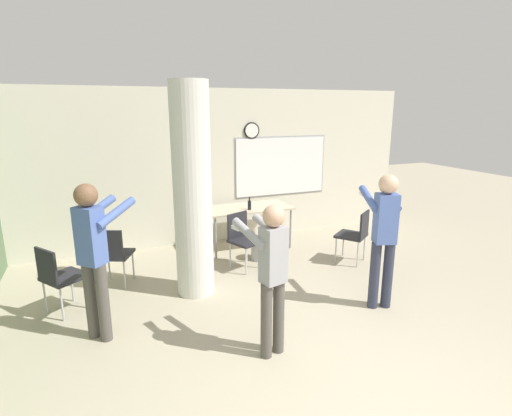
{
  "coord_description": "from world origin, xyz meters",
  "views": [
    {
      "loc": [
        -2.0,
        -2.0,
        2.47
      ],
      "look_at": [
        -0.14,
        2.57,
        1.22
      ],
      "focal_mm": 28.0,
      "sensor_mm": 36.0,
      "label": 1
    }
  ],
  "objects": [
    {
      "name": "waste_bin",
      "position": [
        0.42,
        3.78,
        0.16
      ],
      "size": [
        0.3,
        0.3,
        0.33
      ],
      "color": "#B2B2B7",
      "rests_on": "ground_plane"
    },
    {
      "name": "bottle_on_table",
      "position": [
        0.41,
        4.23,
        0.84
      ],
      "size": [
        0.06,
        0.06,
        0.22
      ],
      "color": "black",
      "rests_on": "folding_table"
    },
    {
      "name": "person_playing_side",
      "position": [
        1.2,
        1.72,
        1.0
      ],
      "size": [
        0.51,
        0.71,
        1.7
      ],
      "color": "#2D3347",
      "rests_on": "ground_plane"
    },
    {
      "name": "chair_by_left_wall",
      "position": [
        -2.53,
        3.03,
        0.51
      ],
      "size": [
        0.61,
        0.61,
        0.87
      ],
      "color": "#232328",
      "rests_on": "ground_plane"
    },
    {
      "name": "person_playing_front",
      "position": [
        -0.49,
        1.32,
        0.93
      ],
      "size": [
        0.45,
        0.62,
        1.58
      ],
      "color": "#514C47",
      "rests_on": "ground_plane"
    },
    {
      "name": "support_pillar",
      "position": [
        -0.86,
        3.0,
        1.4
      ],
      "size": [
        0.5,
        0.5,
        2.8
      ],
      "color": "silver",
      "rests_on": "ground_plane"
    },
    {
      "name": "person_watching_back",
      "position": [
        -2.1,
        2.29,
        1.02
      ],
      "size": [
        0.66,
        0.66,
        1.73
      ],
      "color": "#514C47",
      "rests_on": "ground_plane"
    },
    {
      "name": "wall_back",
      "position": [
        0.03,
        5.06,
        1.4
      ],
      "size": [
        8.0,
        0.15,
        2.8
      ],
      "color": "beige",
      "rests_on": "ground_plane"
    },
    {
      "name": "chair_near_pillar",
      "position": [
        -1.88,
        3.59,
        0.51
      ],
      "size": [
        0.58,
        0.58,
        0.87
      ],
      "color": "#232328",
      "rests_on": "ground_plane"
    },
    {
      "name": "chair_table_front",
      "position": [
        0.04,
        3.56,
        0.51
      ],
      "size": [
        0.58,
        0.58,
        0.87
      ],
      "color": "#232328",
      "rests_on": "ground_plane"
    },
    {
      "name": "chair_mid_room",
      "position": [
        1.79,
        3.07,
        0.51
      ],
      "size": [
        0.62,
        0.62,
        0.87
      ],
      "color": "#232328",
      "rests_on": "ground_plane"
    },
    {
      "name": "folding_table",
      "position": [
        0.44,
        4.41,
        0.7
      ],
      "size": [
        1.51,
        0.76,
        0.75
      ],
      "color": "beige",
      "rests_on": "ground_plane"
    }
  ]
}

